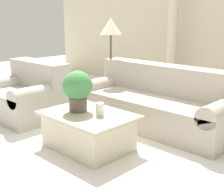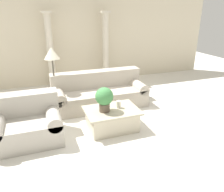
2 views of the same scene
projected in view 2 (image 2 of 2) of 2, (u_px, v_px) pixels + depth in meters
name	position (u px, v px, depth m)	size (l,w,h in m)	color
ground_plane	(106.00, 120.00, 5.09)	(16.00, 16.00, 0.00)	silver
wall_back	(76.00, 35.00, 7.27)	(10.00, 0.06, 3.20)	beige
sofa_long	(99.00, 93.00, 5.78)	(2.41, 0.96, 0.89)	#ADA393
loveseat	(27.00, 123.00, 4.24)	(1.28, 0.96, 0.89)	#B0AA9E
coffee_table	(112.00, 119.00, 4.66)	(1.12, 0.82, 0.45)	beige
potted_plant	(104.00, 98.00, 4.41)	(0.37, 0.37, 0.51)	brown
pillar_candle	(119.00, 104.00, 4.64)	(0.10, 0.10, 0.16)	silver
floor_lamp	(52.00, 57.00, 5.19)	(0.37, 0.37, 1.59)	#4C473D
column_left	(50.00, 51.00, 6.78)	(0.29, 0.29, 2.37)	beige
column_right	(106.00, 48.00, 7.35)	(0.29, 0.29, 2.37)	beige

